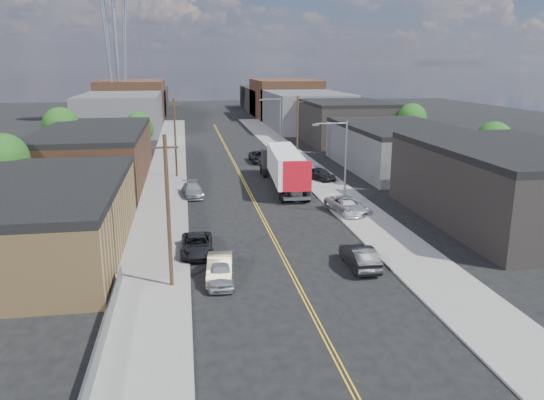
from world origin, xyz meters
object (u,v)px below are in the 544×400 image
object	(u,v)px
car_left_b	(220,268)
car_right_lot_c	(321,174)
car_left_c	(197,245)
semi_truck	(282,165)
car_right_oncoming	(360,257)
car_left_d	(192,190)
car_right_lot_b	(348,207)
car_right_lot_a	(347,205)
car_left_a	(221,273)
car_ahead_truck	(260,157)

from	to	relation	value
car_left_b	car_right_lot_c	distance (m)	32.37
car_left_b	car_left_c	xyz separation A→B (m)	(-1.40, 5.08, -0.05)
semi_truck	car_right_oncoming	bearing A→B (deg)	-84.34
car_left_b	car_left_d	world-z (taller)	car_left_b
car_left_b	car_right_lot_b	size ratio (longest dim) A/B	1.08
car_right_lot_b	car_right_lot_c	distance (m)	15.45
car_left_c	car_right_lot_a	world-z (taller)	car_right_lot_a
car_right_oncoming	car_right_lot_b	xyz separation A→B (m)	(3.20, 13.16, -0.03)
car_right_lot_a	car_right_lot_c	xyz separation A→B (m)	(1.25, 14.83, 0.01)
car_left_b	car_left_c	world-z (taller)	car_left_b
car_right_oncoming	car_right_lot_b	world-z (taller)	car_right_oncoming
semi_truck	car_left_a	distance (m)	29.35
car_right_lot_c	car_ahead_truck	world-z (taller)	car_right_lot_c
car_left_d	car_right_oncoming	xyz separation A→B (m)	(11.40, -23.06, 0.09)
car_left_a	car_left_b	world-z (taller)	car_left_b
semi_truck	car_left_b	world-z (taller)	semi_truck
car_left_d	semi_truck	bearing A→B (deg)	12.84
car_left_b	car_left_d	size ratio (longest dim) A/B	0.94
car_left_a	car_right_lot_b	size ratio (longest dim) A/B	0.98
car_right_lot_c	car_ahead_truck	distance (m)	15.05
car_left_a	car_right_oncoming	distance (m)	10.08
semi_truck	car_left_b	bearing A→B (deg)	-104.95
car_left_b	car_right_lot_c	xyz separation A→B (m)	(14.52, 28.93, 0.12)
car_left_d	car_ahead_truck	world-z (taller)	car_ahead_truck
car_right_lot_a	car_right_lot_b	world-z (taller)	car_right_lot_a
car_left_a	car_right_lot_b	xyz separation A→B (m)	(13.20, 14.46, 0.05)
car_left_b	car_right_lot_b	bearing A→B (deg)	51.21
car_left_d	car_right_lot_c	distance (m)	16.85
semi_truck	car_right_lot_a	distance (m)	13.51
car_left_d	car_ahead_truck	size ratio (longest dim) A/B	0.85
car_left_b	car_left_c	bearing A→B (deg)	110.91
semi_truck	car_ahead_truck	bearing A→B (deg)	95.37
car_left_a	car_right_lot_c	size ratio (longest dim) A/B	0.98
car_left_d	car_right_lot_a	size ratio (longest dim) A/B	0.94
car_left_d	car_right_lot_a	bearing A→B (deg)	-37.60
car_left_d	car_right_lot_c	bearing A→B (deg)	13.94
car_left_a	car_right_oncoming	world-z (taller)	car_right_oncoming
semi_truck	car_ahead_truck	xyz separation A→B (m)	(-0.38, 15.99, -1.79)
car_right_lot_a	car_ahead_truck	size ratio (longest dim) A/B	0.91
car_right_oncoming	car_ahead_truck	world-z (taller)	car_right_oncoming
car_left_a	car_right_lot_c	world-z (taller)	car_right_lot_c
car_left_b	car_left_c	distance (m)	5.26
car_left_d	car_right_lot_b	size ratio (longest dim) A/B	1.14
car_right_lot_b	car_left_c	bearing A→B (deg)	-152.91
car_right_lot_c	car_left_c	bearing A→B (deg)	-147.62
semi_truck	car_left_b	size ratio (longest dim) A/B	3.71
car_left_a	car_left_b	xyz separation A→B (m)	(0.00, 0.92, 0.05)
car_left_c	car_right_lot_c	world-z (taller)	car_right_lot_c
car_left_c	car_right_lot_b	bearing A→B (deg)	31.52
semi_truck	car_left_d	world-z (taller)	semi_truck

